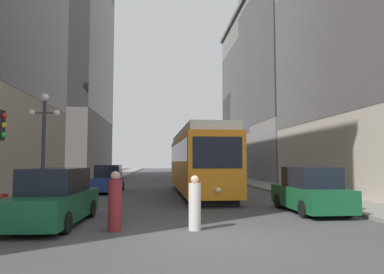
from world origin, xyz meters
TOP-DOWN VIEW (x-y plane):
  - ground_plane at (0.00, 0.00)m, footprint 200.00×200.00m
  - sidewalk_left at (-7.39, 40.00)m, footprint 2.70×120.00m
  - sidewalk_right at (7.39, 40.00)m, footprint 2.70×120.00m
  - streetcar at (1.07, 12.60)m, footprint 2.87×13.31m
  - transit_bus at (3.98, 27.82)m, footprint 2.62×12.90m
  - parked_car_left_near at (-4.74, 15.05)m, footprint 1.99×4.84m
  - parked_car_left_mid at (-4.74, 2.75)m, footprint 2.06×4.95m
  - parked_car_right_far at (4.74, 4.63)m, footprint 1.91×4.36m
  - pedestrian_crossing_near at (-2.64, 1.48)m, footprint 0.39×0.39m
  - pedestrian_crossing_far at (-0.28, 1.37)m, footprint 0.36×0.36m
  - pedestrian_on_sidewalk at (-2.79, 3.07)m, footprint 0.38×0.38m
  - lamp_post_left_near at (-6.64, 7.50)m, footprint 1.41×0.36m
  - fire_hydrant at (-6.79, 3.91)m, footprint 0.26×0.26m
  - building_left_corner at (-15.89, 37.71)m, footprint 14.89×20.04m
  - building_right_corner at (15.90, 37.90)m, footprint 14.91×17.27m
  - building_right_midblock at (16.00, 27.64)m, footprint 15.11×14.62m

SIDE VIEW (x-z plane):
  - ground_plane at x=0.00m, z-range 0.00..0.00m
  - sidewalk_left at x=-7.39m, z-range 0.00..0.15m
  - sidewalk_right at x=7.39m, z-range 0.00..0.15m
  - fire_hydrant at x=-6.79m, z-range 0.15..0.90m
  - pedestrian_crossing_far at x=-0.28m, z-range -0.06..1.57m
  - pedestrian_on_sidewalk at x=-2.79m, z-range -0.06..1.63m
  - pedestrian_crossing_near at x=-2.64m, z-range -0.06..1.70m
  - parked_car_right_far at x=4.74m, z-range -0.07..1.75m
  - parked_car_left_near at x=-4.74m, z-range -0.07..1.75m
  - parked_car_left_mid at x=-4.74m, z-range -0.07..1.75m
  - transit_bus at x=3.98m, z-range 0.22..3.67m
  - streetcar at x=1.07m, z-range 0.16..4.05m
  - lamp_post_left_near at x=-6.64m, z-range 0.97..6.01m
  - building_right_corner at x=15.90m, z-range 0.31..22.11m
  - building_right_midblock at x=16.00m, z-range 0.37..24.87m
  - building_left_corner at x=-15.89m, z-range 0.50..32.04m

